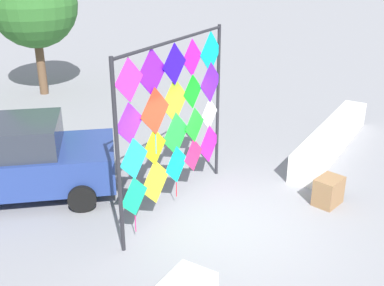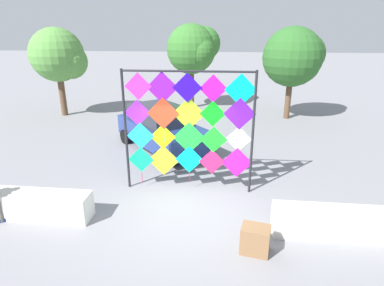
{
  "view_description": "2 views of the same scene",
  "coord_description": "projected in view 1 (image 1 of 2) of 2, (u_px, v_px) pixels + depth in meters",
  "views": [
    {
      "loc": [
        -7.01,
        -3.28,
        4.94
      ],
      "look_at": [
        -0.55,
        0.67,
        1.75
      ],
      "focal_mm": 44.52,
      "sensor_mm": 36.0,
      "label": 1
    },
    {
      "loc": [
        1.01,
        -6.82,
        4.37
      ],
      "look_at": [
        0.19,
        0.75,
        1.65
      ],
      "focal_mm": 29.92,
      "sensor_mm": 36.0,
      "label": 2
    }
  ],
  "objects": [
    {
      "name": "kite_display_rack",
      "position": [
        176.0,
        114.0,
        8.93
      ],
      "size": [
        3.56,
        0.13,
        3.41
      ],
      "color": "#232328",
      "rests_on": "ground"
    },
    {
      "name": "tree_palm_like",
      "position": [
        36.0,
        5.0,
        15.98
      ],
      "size": [
        3.07,
        2.89,
        4.53
      ],
      "color": "brown",
      "rests_on": "ground"
    },
    {
      "name": "cardboard_box_large",
      "position": [
        328.0,
        191.0,
        9.66
      ],
      "size": [
        0.65,
        0.54,
        0.58
      ],
      "primitive_type": "cube",
      "rotation": [
        0.0,
        0.0,
        -0.2
      ],
      "color": "olive",
      "rests_on": "ground"
    },
    {
      "name": "plaza_ledge_right",
      "position": [
        332.0,
        138.0,
        12.2
      ],
      "size": [
        4.7,
        0.6,
        0.66
      ],
      "primitive_type": "cube",
      "color": "silver",
      "rests_on": "ground"
    },
    {
      "name": "parked_car",
      "position": [
        9.0,
        159.0,
        9.8
      ],
      "size": [
        4.14,
        4.37,
        1.64
      ],
      "color": "navy",
      "rests_on": "ground"
    },
    {
      "name": "ground",
      "position": [
        237.0,
        226.0,
        9.0
      ],
      "size": [
        120.0,
        120.0,
        0.0
      ],
      "primitive_type": "plane",
      "color": "gray"
    }
  ]
}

